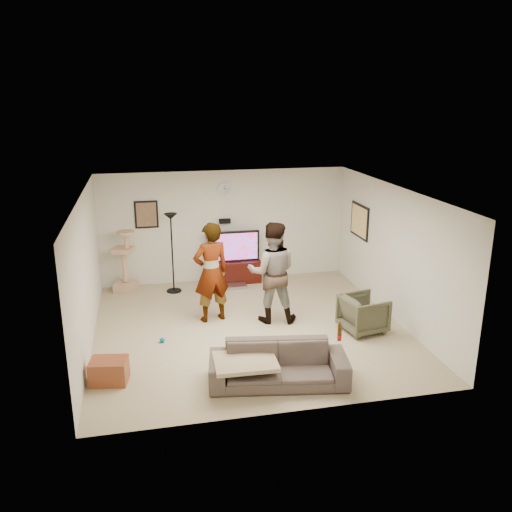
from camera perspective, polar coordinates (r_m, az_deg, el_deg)
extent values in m
cube|color=tan|center=(9.81, -0.73, -7.73)|extent=(5.50, 5.50, 0.02)
cube|color=white|center=(9.05, -0.79, 6.92)|extent=(5.50, 5.50, 0.02)
cube|color=silver|center=(11.96, -3.39, 3.21)|extent=(5.50, 0.04, 2.50)
cube|color=silver|center=(6.85, 3.85, -7.53)|extent=(5.50, 0.04, 2.50)
cube|color=silver|center=(9.24, -17.74, -1.76)|extent=(0.04, 5.50, 2.50)
cube|color=silver|center=(10.23, 14.51, 0.31)|extent=(0.04, 5.50, 2.50)
cylinder|color=white|center=(11.76, -3.43, 7.20)|extent=(0.26, 0.04, 0.26)
cube|color=black|center=(11.87, -3.35, 3.75)|extent=(0.25, 0.10, 0.10)
cube|color=brown|center=(11.73, -11.65, 4.37)|extent=(0.42, 0.03, 0.52)
cube|color=#E3BF70|center=(11.56, 11.02, 3.72)|extent=(0.03, 0.78, 0.62)
cube|color=black|center=(12.03, -2.38, -1.66)|extent=(1.19, 0.45, 0.50)
cube|color=#ABADB9|center=(11.74, -2.00, -3.25)|extent=(0.40, 0.30, 0.07)
cube|color=black|center=(11.86, -2.42, 1.05)|extent=(1.15, 0.08, 0.68)
cube|color=blue|center=(11.81, -2.38, 0.99)|extent=(1.06, 0.01, 0.60)
cylinder|color=black|center=(11.40, -8.95, 0.26)|extent=(0.32, 0.32, 1.71)
cube|color=tan|center=(11.68, -13.95, -0.53)|extent=(0.55, 0.55, 1.35)
imported|color=#918EA1|center=(9.83, -4.82, -1.75)|extent=(0.78, 0.61, 1.89)
imported|color=#336099|center=(9.78, 1.75, -1.76)|extent=(1.05, 0.89, 1.90)
imported|color=#493D38|center=(7.95, 2.41, -11.53)|extent=(2.12, 1.11, 0.59)
cube|color=tan|center=(7.81, -1.16, -11.24)|extent=(0.92, 0.73, 0.06)
cylinder|color=#3B2406|center=(8.03, 8.94, -8.10)|extent=(0.06, 0.06, 0.25)
imported|color=#3F3E2C|center=(9.74, 11.42, -6.07)|extent=(0.84, 0.83, 0.66)
cube|color=brown|center=(8.30, -15.46, -11.79)|extent=(0.59, 0.48, 0.36)
sphere|color=#0060A7|center=(9.37, -10.00, -8.87)|extent=(0.09, 0.09, 0.09)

